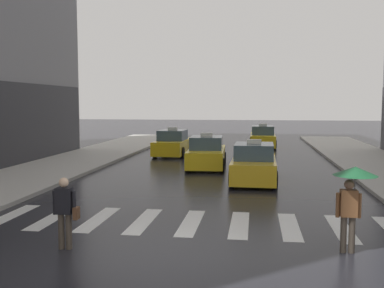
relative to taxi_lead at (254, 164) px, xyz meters
name	(u,v)px	position (x,y,z in m)	size (l,w,h in m)	color
ground_plane	(171,260)	(-1.71, -9.97, -0.72)	(160.00, 160.00, 0.00)	black
crosswalk_markings	(191,223)	(-1.71, -6.97, -0.72)	(11.30, 2.80, 0.01)	silver
taxi_lead	(254,164)	(0.00, 0.00, 0.00)	(1.99, 4.57, 1.80)	gold
taxi_second	(207,154)	(-2.44, 3.84, 0.00)	(2.07, 4.60, 1.80)	yellow
taxi_third	(173,144)	(-5.16, 8.99, 0.00)	(2.03, 4.59, 1.80)	yellow
taxi_fourth	(263,138)	(0.60, 14.99, 0.00)	(1.94, 4.55, 1.80)	yellow
pedestrian_with_umbrella	(353,186)	(2.18, -8.95, 0.79)	(0.96, 0.96, 1.94)	#473D33
pedestrian_with_handbag	(65,209)	(-4.22, -9.59, 0.21)	(0.60, 0.24, 1.65)	#473D33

